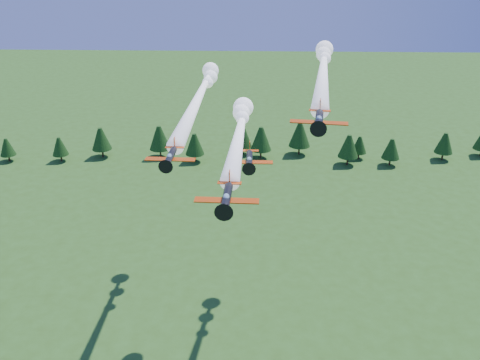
{
  "coord_description": "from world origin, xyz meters",
  "views": [
    {
      "loc": [
        2.15,
        -68.25,
        72.72
      ],
      "look_at": [
        -0.04,
        0.0,
        41.21
      ],
      "focal_mm": 40.0,
      "sensor_mm": 36.0,
      "label": 1
    }
  ],
  "objects_px": {
    "plane_left": "(200,94)",
    "plane_right": "(323,68)",
    "plane_lead": "(240,131)",
    "plane_slot": "(249,159)"
  },
  "relations": [
    {
      "from": "plane_left",
      "to": "plane_right",
      "type": "height_order",
      "value": "plane_right"
    },
    {
      "from": "plane_lead",
      "to": "plane_slot",
      "type": "distance_m",
      "value": 6.26
    },
    {
      "from": "plane_right",
      "to": "plane_lead",
      "type": "bearing_deg",
      "value": -126.69
    },
    {
      "from": "plane_lead",
      "to": "plane_right",
      "type": "distance_m",
      "value": 22.03
    },
    {
      "from": "plane_left",
      "to": "plane_slot",
      "type": "height_order",
      "value": "plane_left"
    },
    {
      "from": "plane_right",
      "to": "plane_slot",
      "type": "bearing_deg",
      "value": -115.0
    },
    {
      "from": "plane_left",
      "to": "plane_slot",
      "type": "bearing_deg",
      "value": -66.16
    },
    {
      "from": "plane_slot",
      "to": "plane_right",
      "type": "bearing_deg",
      "value": 57.79
    },
    {
      "from": "plane_lead",
      "to": "plane_left",
      "type": "relative_size",
      "value": 0.74
    },
    {
      "from": "plane_lead",
      "to": "plane_slot",
      "type": "relative_size",
      "value": 5.4
    }
  ]
}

